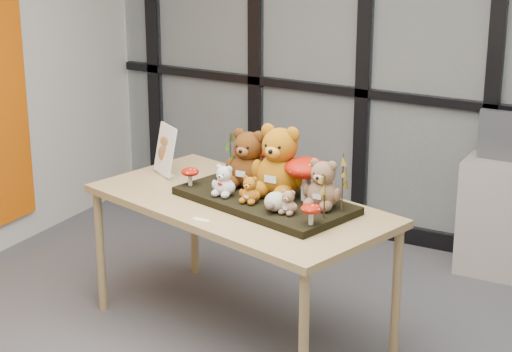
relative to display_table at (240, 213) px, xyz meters
The scene contains 23 objects.
room_shell 1.28m from the display_table, 58.38° to the right, with size 5.00×5.00×5.00m.
glass_partition 1.92m from the display_table, 75.42° to the left, with size 4.90×0.06×2.78m.
display_table is the anchor object (origin of this frame).
diorama_tray 0.17m from the display_table, 11.03° to the left, with size 0.98×0.49×0.04m, color black.
bear_pooh_yellow 0.39m from the display_table, 29.78° to the left, with size 0.33×0.30×0.43m, color #A35F0C, non-canonical shape.
bear_brown_medium 0.32m from the display_table, 99.58° to the left, with size 0.28×0.25×0.36m, color #4F280C, non-canonical shape.
bear_tan_back 0.54m from the display_table, ahead, with size 0.22×0.20×0.29m, color brown, non-canonical shape.
bear_small_yellow 0.24m from the display_table, 38.27° to the right, with size 0.12×0.11×0.16m, color #A95E13, non-canonical shape.
bear_white_bow 0.22m from the display_table, 141.68° to the right, with size 0.14×0.13×0.19m, color silver, non-canonical shape.
bear_beige_small 0.43m from the display_table, 21.17° to the right, with size 0.11×0.10×0.14m, color #906F50, non-canonical shape.
plush_cream_hedgehog 0.36m from the display_table, 25.80° to the right, with size 0.09×0.08×0.11m, color beige, non-canonical shape.
mushroom_back_left 0.36m from the display_table, 106.94° to the left, with size 0.20×0.20×0.22m, color #921004, non-canonical shape.
mushroom_back_right 0.43m from the display_table, 14.09° to the left, with size 0.23×0.23×0.26m, color #921004, non-canonical shape.
mushroom_front_left 0.36m from the display_table, behind, with size 0.10×0.10×0.11m, color #921004, non-canonical shape.
mushroom_front_right 0.60m from the display_table, 22.81° to the right, with size 0.11×0.11×0.12m, color #921004, non-canonical shape.
sprig_green_far_left 0.40m from the display_table, 128.97° to the left, with size 0.05×0.05×0.26m, color #173A0D, non-canonical shape.
sprig_green_mid_left 0.36m from the display_table, 104.40° to the left, with size 0.05×0.05×0.22m, color #173A0D, non-canonical shape.
sprig_dry_far_right 0.65m from the display_table, ahead, with size 0.05×0.05×0.32m, color brown, non-canonical shape.
sprig_dry_mid_right 0.60m from the display_table, 11.20° to the right, with size 0.05×0.05×0.23m, color brown, non-canonical shape.
sprig_green_centre 0.33m from the display_table, 68.67° to the left, with size 0.05×0.05×0.19m, color #173A0D, non-canonical shape.
sign_holder 0.68m from the display_table, 162.70° to the left, with size 0.22×0.17×0.30m.
label_card 0.35m from the display_table, 96.65° to the right, with size 0.10×0.03×0.00m, color white.
cabinet 1.92m from the display_table, 54.08° to the left, with size 0.57×0.33×0.76m, color gray.
Camera 1 is at (1.90, -3.41, 2.52)m, focal length 65.00 mm.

